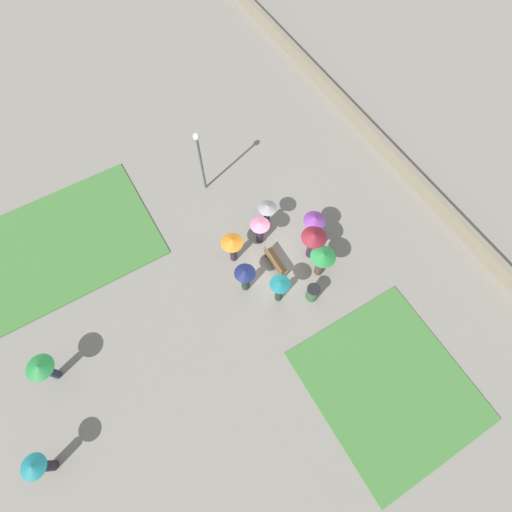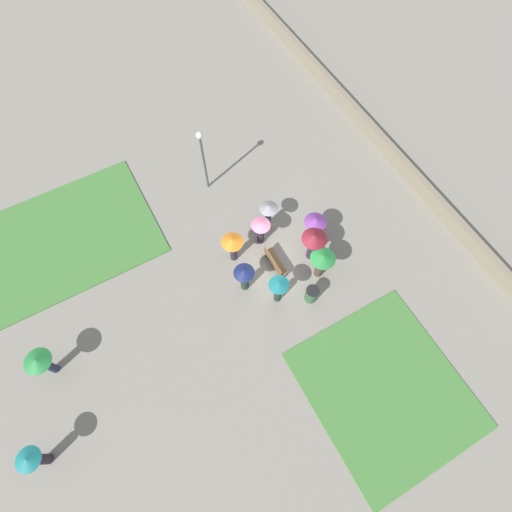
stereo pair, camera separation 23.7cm
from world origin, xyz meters
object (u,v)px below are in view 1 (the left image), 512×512
(park_bench, at_px, (275,262))
(trash_bin, at_px, (313,293))
(crowd_person_purple, at_px, (314,222))
(lamp_post, at_px, (200,155))
(lone_walker_far_path, at_px, (43,369))
(crowd_person_green, at_px, (322,259))
(lone_walker_mid_plaza, at_px, (40,466))
(crowd_person_maroon, at_px, (313,240))
(crowd_person_teal, at_px, (280,288))
(crowd_person_grey, at_px, (267,211))
(crowd_person_navy, at_px, (245,276))
(crowd_person_pink, at_px, (260,229))
(crowd_person_orange, at_px, (232,245))

(park_bench, bearing_deg, trash_bin, -163.25)
(trash_bin, distance_m, crowd_person_purple, 3.31)
(lamp_post, distance_m, lone_walker_far_path, 11.42)
(crowd_person_green, relative_size, lone_walker_mid_plaza, 1.05)
(lamp_post, bearing_deg, crowd_person_maroon, -157.71)
(lone_walker_mid_plaza, bearing_deg, crowd_person_teal, 18.72)
(crowd_person_grey, distance_m, crowd_person_navy, 3.52)
(park_bench, xyz_separation_m, crowd_person_navy, (-0.22, 1.73, 0.78))
(crowd_person_grey, height_order, crowd_person_purple, crowd_person_purple)
(lamp_post, height_order, crowd_person_maroon, lamp_post)
(crowd_person_pink, bearing_deg, crowd_person_teal, -70.64)
(crowd_person_maroon, distance_m, crowd_person_navy, 3.56)
(lamp_post, relative_size, lone_walker_mid_plaza, 2.19)
(crowd_person_orange, height_order, crowd_person_navy, crowd_person_orange)
(crowd_person_pink, height_order, crowd_person_orange, crowd_person_orange)
(lamp_post, xyz_separation_m, crowd_person_maroon, (-6.17, -2.53, -1.15))
(park_bench, bearing_deg, crowd_person_teal, 154.65)
(crowd_person_purple, distance_m, lone_walker_far_path, 13.03)
(trash_bin, relative_size, lone_walker_mid_plaza, 0.53)
(trash_bin, xyz_separation_m, crowd_person_teal, (0.74, 1.36, 0.75))
(lamp_post, height_order, crowd_person_teal, lamp_post)
(crowd_person_maroon, bearing_deg, lone_walker_mid_plaza, -57.62)
(crowd_person_maroon, relative_size, crowd_person_purple, 1.05)
(park_bench, xyz_separation_m, crowd_person_grey, (2.15, -0.87, 0.84))
(lamp_post, height_order, crowd_person_purple, lamp_post)
(crowd_person_green, distance_m, lone_walker_mid_plaza, 13.62)
(crowd_person_orange, bearing_deg, crowd_person_pink, 141.21)
(lone_walker_far_path, bearing_deg, crowd_person_purple, -140.87)
(crowd_person_pink, height_order, lone_walker_mid_plaza, lone_walker_mid_plaza)
(crowd_person_purple, bearing_deg, crowd_person_green, -113.22)
(lamp_post, height_order, lone_walker_far_path, lamp_post)
(crowd_person_navy, height_order, crowd_person_purple, crowd_person_purple)
(crowd_person_green, height_order, lone_walker_mid_plaza, crowd_person_green)
(park_bench, xyz_separation_m, trash_bin, (-2.21, -0.65, 0.02))
(trash_bin, distance_m, crowd_person_navy, 3.20)
(lamp_post, bearing_deg, trash_bin, -170.42)
(lamp_post, height_order, crowd_person_pink, lamp_post)
(lamp_post, xyz_separation_m, trash_bin, (-8.04, -1.36, -2.11))
(crowd_person_pink, bearing_deg, crowd_person_navy, -101.52)
(crowd_person_pink, height_order, crowd_person_green, crowd_person_green)
(lamp_post, xyz_separation_m, lone_walker_far_path, (-5.48, 9.94, -1.21))
(crowd_person_grey, height_order, crowd_person_maroon, crowd_person_maroon)
(park_bench, relative_size, crowd_person_navy, 0.85)
(crowd_person_green, height_order, crowd_person_navy, crowd_person_green)
(trash_bin, bearing_deg, crowd_person_teal, 61.57)
(crowd_person_orange, relative_size, crowd_person_maroon, 0.95)
(trash_bin, height_order, lone_walker_far_path, lone_walker_far_path)
(lamp_post, distance_m, crowd_person_purple, 6.32)
(lamp_post, distance_m, crowd_person_grey, 4.21)
(trash_bin, height_order, crowd_person_green, crowd_person_green)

